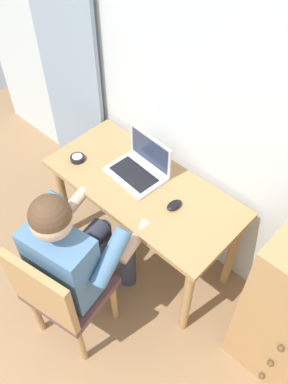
# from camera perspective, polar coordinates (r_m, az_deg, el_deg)

# --- Properties ---
(wall_back) EXTENTS (4.80, 0.05, 2.50)m
(wall_back) POSITION_cam_1_polar(r_m,az_deg,el_deg) (2.11, 13.02, 11.24)
(wall_back) COLOR silver
(wall_back) RESTS_ON ground_plane
(curtain_panel) EXTENTS (0.63, 0.03, 2.23)m
(curtain_panel) POSITION_cam_1_polar(r_m,az_deg,el_deg) (2.88, -11.07, 19.17)
(curtain_panel) COLOR #8EA3B7
(curtain_panel) RESTS_ON ground_plane
(desk) EXTENTS (1.23, 0.57, 0.74)m
(desk) POSITION_cam_1_polar(r_m,az_deg,el_deg) (2.46, -0.10, -0.87)
(desk) COLOR tan
(desk) RESTS_ON ground_plane
(chair) EXTENTS (0.49, 0.47, 0.89)m
(chair) POSITION_cam_1_polar(r_m,az_deg,el_deg) (2.28, -11.81, -13.91)
(chair) COLOR brown
(chair) RESTS_ON ground_plane
(person_seated) EXTENTS (0.60, 0.63, 1.20)m
(person_seated) POSITION_cam_1_polar(r_m,az_deg,el_deg) (2.18, -9.34, -8.28)
(person_seated) COLOR #33384C
(person_seated) RESTS_ON ground_plane
(laptop) EXTENTS (0.36, 0.27, 0.24)m
(laptop) POSITION_cam_1_polar(r_m,az_deg,el_deg) (2.41, -0.53, 3.72)
(laptop) COLOR silver
(laptop) RESTS_ON desk
(computer_mouse) EXTENTS (0.07, 0.11, 0.03)m
(computer_mouse) POSITION_cam_1_polar(r_m,az_deg,el_deg) (2.25, 4.34, -1.88)
(computer_mouse) COLOR black
(computer_mouse) RESTS_ON desk
(desk_clock) EXTENTS (0.09, 0.09, 0.03)m
(desk_clock) POSITION_cam_1_polar(r_m,az_deg,el_deg) (2.55, -9.48, 4.79)
(desk_clock) COLOR black
(desk_clock) RESTS_ON desk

